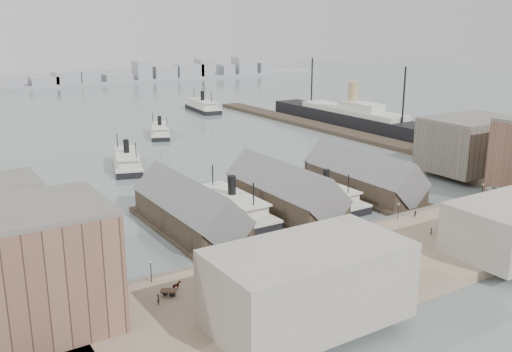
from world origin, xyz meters
TOP-DOWN VIEW (x-y plane):
  - ground at (0.00, 0.00)m, footprint 900.00×900.00m
  - quay at (0.00, -20.00)m, footprint 180.00×30.00m
  - seawall at (0.00, -5.20)m, footprint 180.00×1.20m
  - east_wharf at (78.00, 90.00)m, footprint 10.00×180.00m
  - ferry_shed_west at (-26.00, 16.88)m, footprint 14.00×42.00m
  - ferry_shed_center at (0.00, 16.88)m, footprint 14.00×42.00m
  - ferry_shed_east at (26.00, 16.88)m, footprint 14.00×42.00m
  - warehouse_east_back at (68.00, 15.00)m, footprint 28.00×20.00m
  - street_bldg_center at (20.00, -32.00)m, footprint 24.00×16.00m
  - street_bldg_west at (-30.00, -32.00)m, footprint 30.00×16.00m
  - lamp_post_far_w at (-45.00, -7.00)m, footprint 0.44×0.44m
  - lamp_post_near_w at (-15.00, -7.00)m, footprint 0.44×0.44m
  - lamp_post_near_e at (15.00, -7.00)m, footprint 0.44×0.44m
  - lamp_post_far_e at (45.00, -7.00)m, footprint 0.44×0.44m
  - far_shore at (-2.07, 334.14)m, footprint 500.00×40.00m
  - ferry_docked_west at (-13.00, 20.29)m, footprint 9.09×30.30m
  - ferry_docked_east at (13.00, 16.56)m, footprint 7.99×26.62m
  - ferry_open_near at (-18.15, 78.89)m, footprint 16.10×29.04m
  - ferry_open_mid at (11.72, 122.35)m, footprint 15.91×25.59m
  - ferry_open_far at (56.93, 172.08)m, footprint 12.70×32.00m
  - ocean_steamer at (92.00, 95.23)m, footprint 13.77×100.64m
  - tram at (42.91, -15.61)m, footprint 4.05×11.61m
  - horse_cart_left at (-43.22, -12.60)m, footprint 4.56×3.66m
  - horse_cart_center at (-20.63, -17.04)m, footprint 4.93×1.86m
  - horse_cart_right at (19.43, -18.20)m, footprint 4.82×3.15m
  - pedestrian_0 at (-47.19, -15.27)m, footprint 0.60×0.72m
  - pedestrian_1 at (-34.50, -17.58)m, footprint 1.06×1.05m
  - pedestrian_2 at (-27.46, -8.00)m, footprint 1.08×1.21m
  - pedestrian_3 at (-13.52, -27.25)m, footprint 0.98×0.86m
  - pedestrian_4 at (-4.84, -13.72)m, footprint 0.91×0.98m
  - pedestrian_5 at (13.71, -17.82)m, footprint 0.74×0.74m
  - pedestrian_6 at (19.65, -8.00)m, footprint 0.92×0.81m
  - pedestrian_8 at (35.14, -16.72)m, footprint 0.95×0.92m

SIDE VIEW (x-z plane):
  - ground at x=0.00m, z-range 0.00..0.00m
  - east_wharf at x=78.00m, z-range 0.00..1.60m
  - quay at x=0.00m, z-range 0.00..2.00m
  - seawall at x=0.00m, z-range 0.00..2.30m
  - ferry_open_mid at x=11.72m, z-range -2.33..6.45m
  - ferry_docked_east at x=13.00m, z-range -2.53..6.98m
  - ferry_open_near at x=-18.15m, z-range -2.64..7.30m
  - ferry_docked_west at x=-13.00m, z-range -2.87..7.95m
  - ferry_open_far at x=56.93m, z-range -2.96..8.17m
  - horse_cart_left at x=-43.22m, z-range 2.03..3.53m
  - horse_cart_center at x=-20.63m, z-range 2.02..3.56m
  - pedestrian_3 at x=-13.52m, z-range 2.00..3.59m
  - pedestrian_8 at x=35.14m, z-range 2.00..3.59m
  - pedestrian_6 at x=19.65m, z-range 2.00..3.62m
  - horse_cart_right at x=19.43m, z-range 2.01..3.61m
  - pedestrian_2 at x=-27.46m, z-range 2.00..3.62m
  - pedestrian_5 at x=13.71m, z-range 2.00..3.66m
  - pedestrian_4 at x=-4.84m, z-range 2.00..3.68m
  - pedestrian_1 at x=-34.50m, z-range 2.00..3.73m
  - pedestrian_0 at x=-47.19m, z-range 2.00..3.74m
  - far_shore at x=-2.07m, z-range -3.96..11.77m
  - tram at x=42.91m, z-range 2.05..6.10m
  - ocean_steamer at x=92.00m, z-range -5.74..14.39m
  - ferry_shed_west at x=-26.00m, z-range -1.66..10.94m
  - ferry_shed_center at x=0.00m, z-range -1.66..10.94m
  - ferry_shed_east at x=26.00m, z-range -1.66..10.94m
  - lamp_post_far_w at x=-45.00m, z-range 2.75..6.67m
  - lamp_post_near_w at x=-15.00m, z-range 2.75..6.67m
  - lamp_post_near_e at x=15.00m, z-range 2.75..6.67m
  - lamp_post_far_e at x=45.00m, z-range 2.75..6.67m
  - street_bldg_center at x=20.00m, z-range 2.00..12.00m
  - street_bldg_west at x=-30.00m, z-range 2.00..14.00m
  - warehouse_east_back at x=68.00m, z-range 2.00..17.00m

